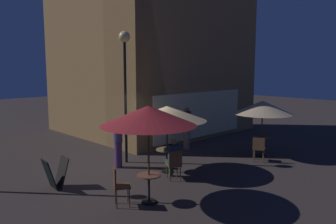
{
  "coord_description": "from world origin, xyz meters",
  "views": [
    {
      "loc": [
        -6.74,
        -8.51,
        3.44
      ],
      "look_at": [
        1.56,
        0.02,
        1.84
      ],
      "focal_mm": 35.55,
      "sensor_mm": 36.0,
      "label": 1
    }
  ],
  "objects": [
    {
      "name": "menu_sandwich_board",
      "position": [
        -2.65,
        0.3,
        0.44
      ],
      "size": [
        0.68,
        0.61,
        0.86
      ],
      "rotation": [
        0.0,
        0.0,
        -0.09
      ],
      "color": "black",
      "rests_on": "ground"
    },
    {
      "name": "cafe_building",
      "position": [
        4.0,
        3.93,
        4.83
      ],
      "size": [
        8.46,
        7.95,
        9.68
      ],
      "color": "#9C7445",
      "rests_on": "ground"
    },
    {
      "name": "patio_umbrella_1",
      "position": [
        0.67,
        -0.84,
        1.96
      ],
      "size": [
        2.59,
        2.59,
        2.2
      ],
      "color": "black",
      "rests_on": "ground"
    },
    {
      "name": "cafe_chair_2",
      "position": [
        -2.09,
        -1.96,
        0.61
      ],
      "size": [
        0.54,
        0.54,
        1.01
      ],
      "rotation": [
        0.0,
        0.0,
        -0.52
      ],
      "color": "brown",
      "rests_on": "ground"
    },
    {
      "name": "cafe_chair_1",
      "position": [
        0.28,
        -1.59,
        0.55
      ],
      "size": [
        0.56,
        0.56,
        0.94
      ],
      "rotation": [
        0.0,
        0.0,
        1.08
      ],
      "color": "brown",
      "rests_on": "ground"
    },
    {
      "name": "patio_umbrella_2",
      "position": [
        -1.42,
        -2.34,
        2.25
      ],
      "size": [
        2.42,
        2.42,
        2.51
      ],
      "color": "black",
      "rests_on": "ground"
    },
    {
      "name": "patron_standing_1",
      "position": [
        -0.18,
        0.69,
        0.86
      ],
      "size": [
        0.31,
        0.31,
        1.67
      ],
      "rotation": [
        0.0,
        0.0,
        4.02
      ],
      "color": "#553165",
      "rests_on": "ground"
    },
    {
      "name": "ground_plane",
      "position": [
        0.0,
        0.0,
        0.0
      ],
      "size": [
        60.0,
        60.0,
        0.0
      ],
      "primitive_type": "plane",
      "color": "#372E2C"
    },
    {
      "name": "cafe_table_2",
      "position": [
        -1.42,
        -2.34,
        0.49
      ],
      "size": [
        0.6,
        0.6,
        0.74
      ],
      "color": "black",
      "rests_on": "ground"
    },
    {
      "name": "cafe_table_0",
      "position": [
        4.72,
        -1.96,
        0.55
      ],
      "size": [
        0.73,
        0.73,
        0.76
      ],
      "color": "black",
      "rests_on": "ground"
    },
    {
      "name": "patron_standing_2",
      "position": [
        3.41,
        0.78,
        0.91
      ],
      "size": [
        0.34,
        0.34,
        1.8
      ],
      "rotation": [
        0.0,
        0.0,
        0.99
      ],
      "color": "#7F6961",
      "rests_on": "ground"
    },
    {
      "name": "cafe_table_1",
      "position": [
        0.67,
        -0.84,
        0.56
      ],
      "size": [
        0.73,
        0.73,
        0.77
      ],
      "color": "black",
      "rests_on": "ground"
    },
    {
      "name": "patio_umbrella_0",
      "position": [
        4.72,
        -1.96,
        1.91
      ],
      "size": [
        2.26,
        2.26,
        2.17
      ],
      "color": "black",
      "rests_on": "ground"
    },
    {
      "name": "cafe_chair_0",
      "position": [
        3.91,
        -2.33,
        0.55
      ],
      "size": [
        0.56,
        0.56,
        0.91
      ],
      "rotation": [
        0.0,
        0.0,
        0.43
      ],
      "color": "brown",
      "rests_on": "ground"
    },
    {
      "name": "street_lamp_near_corner",
      "position": [
        0.4,
        1.01,
        3.54
      ],
      "size": [
        0.4,
        0.4,
        4.7
      ],
      "color": "black",
      "rests_on": "ground"
    },
    {
      "name": "patron_seated_0",
      "position": [
        0.34,
        -1.46,
        0.72
      ],
      "size": [
        0.5,
        0.56,
        1.28
      ],
      "rotation": [
        0.0,
        0.0,
        1.08
      ],
      "color": "#2A4D2C",
      "rests_on": "ground"
    }
  ]
}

